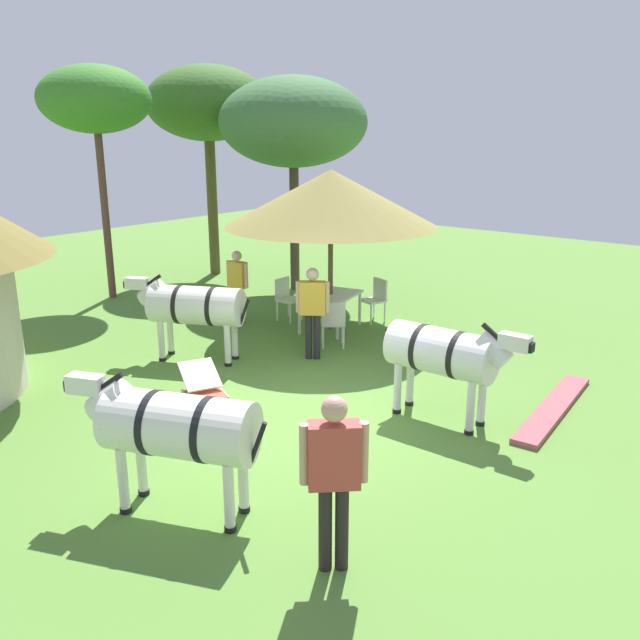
# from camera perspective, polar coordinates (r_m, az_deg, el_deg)

# --- Properties ---
(ground_plane) EXTENTS (36.00, 36.00, 0.00)m
(ground_plane) POSITION_cam_1_polar(r_m,az_deg,el_deg) (9.46, -0.69, -8.37)
(ground_plane) COLOR #558133
(shade_umbrella) EXTENTS (4.16, 4.16, 3.20)m
(shade_umbrella) POSITION_cam_1_polar(r_m,az_deg,el_deg) (12.89, 0.95, 10.56)
(shade_umbrella) COLOR brown
(shade_umbrella) RESTS_ON ground_plane
(patio_dining_table) EXTENTS (1.43, 1.20, 0.74)m
(patio_dining_table) POSITION_cam_1_polar(r_m,az_deg,el_deg) (13.24, 0.91, 1.92)
(patio_dining_table) COLOR white
(patio_dining_table) RESTS_ON ground_plane
(patio_chair_near_hut) EXTENTS (0.54, 0.55, 0.90)m
(patio_chair_near_hut) POSITION_cam_1_polar(r_m,az_deg,el_deg) (13.92, 4.89, 2.02)
(patio_chair_near_hut) COLOR white
(patio_chair_near_hut) RESTS_ON ground_plane
(patio_chair_east_end) EXTENTS (0.46, 0.44, 0.90)m
(patio_chair_east_end) POSITION_cam_1_polar(r_m,az_deg,el_deg) (13.96, -2.96, 2.10)
(patio_chair_east_end) COLOR white
(patio_chair_east_end) RESTS_ON ground_plane
(patio_chair_near_lawn) EXTENTS (0.61, 0.61, 0.90)m
(patio_chair_near_lawn) POSITION_cam_1_polar(r_m,az_deg,el_deg) (12.16, 1.15, -0.05)
(patio_chair_near_lawn) COLOR silver
(patio_chair_near_lawn) RESTS_ON ground_plane
(guest_beside_umbrella) EXTENTS (0.43, 0.50, 1.65)m
(guest_beside_umbrella) POSITION_cam_1_polar(r_m,az_deg,el_deg) (11.43, -0.64, 1.33)
(guest_beside_umbrella) COLOR #232226
(guest_beside_umbrella) RESTS_ON ground_plane
(guest_behind_table) EXTENTS (0.22, 0.55, 1.54)m
(guest_behind_table) POSITION_cam_1_polar(r_m,az_deg,el_deg) (13.70, -7.18, 3.46)
(guest_behind_table) COLOR black
(guest_behind_table) RESTS_ON ground_plane
(standing_watcher) EXTENTS (0.48, 0.49, 1.73)m
(standing_watcher) POSITION_cam_1_polar(r_m,az_deg,el_deg) (6.00, 1.22, -12.75)
(standing_watcher) COLOR black
(standing_watcher) RESTS_ON ground_plane
(striped_lounge_chair) EXTENTS (0.82, 0.97, 0.59)m
(striped_lounge_chair) POSITION_cam_1_polar(r_m,az_deg,el_deg) (9.85, -10.08, -6.02)
(striped_lounge_chair) COLOR #C44B39
(striped_lounge_chair) RESTS_ON ground_plane
(zebra_nearest_camera) EXTENTS (1.23, 2.14, 1.53)m
(zebra_nearest_camera) POSITION_cam_1_polar(r_m,az_deg,el_deg) (7.02, -12.50, -9.03)
(zebra_nearest_camera) COLOR silver
(zebra_nearest_camera) RESTS_ON ground_plane
(zebra_by_umbrella) EXTENTS (0.68, 2.17, 1.53)m
(zebra_by_umbrella) POSITION_cam_1_polar(r_m,az_deg,el_deg) (9.15, 10.79, -2.87)
(zebra_by_umbrella) COLOR silver
(zebra_by_umbrella) RESTS_ON ground_plane
(zebra_toward_hut) EXTENTS (1.32, 2.10, 1.52)m
(zebra_toward_hut) POSITION_cam_1_polar(r_m,az_deg,el_deg) (11.59, -10.95, 1.20)
(zebra_toward_hut) COLOR silver
(zebra_toward_hut) RESTS_ON ground_plane
(acacia_tree_right_background) EXTENTS (2.50, 2.50, 5.32)m
(acacia_tree_right_background) POSITION_cam_1_polar(r_m,az_deg,el_deg) (16.26, -18.98, 17.59)
(acacia_tree_right_background) COLOR brown
(acacia_tree_right_background) RESTS_ON ground_plane
(acacia_tree_far_lawn) EXTENTS (3.25, 3.25, 5.55)m
(acacia_tree_far_lawn) POSITION_cam_1_polar(r_m,az_deg,el_deg) (18.40, -9.73, 17.97)
(acacia_tree_far_lawn) COLOR brown
(acacia_tree_far_lawn) RESTS_ON ground_plane
(acacia_tree_left_background) EXTENTS (3.55, 3.55, 5.15)m
(acacia_tree_left_background) POSITION_cam_1_polar(r_m,az_deg,el_deg) (16.34, -2.33, 16.77)
(acacia_tree_left_background) COLOR #473A2B
(acacia_tree_left_background) RESTS_ON ground_plane
(brick_patio_kerb) EXTENTS (2.82, 0.58, 0.08)m
(brick_patio_kerb) POSITION_cam_1_polar(r_m,az_deg,el_deg) (10.21, 19.64, -7.21)
(brick_patio_kerb) COLOR #A14D53
(brick_patio_kerb) RESTS_ON ground_plane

